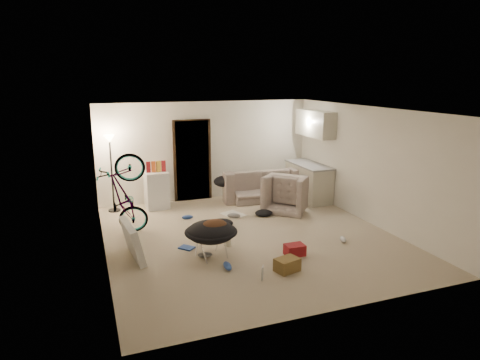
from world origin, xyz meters
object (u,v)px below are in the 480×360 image
object	(u,v)px
floor_lamp	(111,157)
bicycle	(125,213)
saucer_chair	(211,236)
tv_box	(132,241)
kitchen_counter	(308,182)
armchair	(289,196)
drink_case_b	(295,250)
sofa	(259,188)
drink_case_a	(287,265)
mini_fridge	(157,190)
juicer	(228,241)

from	to	relation	value
floor_lamp	bicycle	distance (m)	1.90
saucer_chair	tv_box	bearing A→B (deg)	161.72
kitchen_counter	armchair	size ratio (longest dim) A/B	1.52
kitchen_counter	drink_case_b	size ratio (longest dim) A/B	4.39
sofa	drink_case_a	world-z (taller)	sofa
floor_lamp	drink_case_a	bearing A→B (deg)	-60.88
drink_case_a	tv_box	bearing A→B (deg)	133.09
kitchen_counter	sofa	size ratio (longest dim) A/B	0.75
saucer_chair	drink_case_b	size ratio (longest dim) A/B	2.70
drink_case_b	saucer_chair	bearing A→B (deg)	164.42
tv_box	drink_case_b	distance (m)	2.86
bicycle	drink_case_b	xyz separation A→B (m)	(2.72, -2.10, -0.35)
drink_case_a	armchair	bearing A→B (deg)	46.86
armchair	tv_box	distance (m)	4.19
bicycle	saucer_chair	size ratio (longest dim) A/B	1.85
bicycle	saucer_chair	bearing A→B (deg)	-133.59
kitchen_counter	sofa	distance (m)	1.28
kitchen_counter	saucer_chair	world-z (taller)	kitchen_counter
floor_lamp	drink_case_b	size ratio (longest dim) A/B	5.29
mini_fridge	drink_case_b	bearing A→B (deg)	-65.37
floor_lamp	drink_case_a	world-z (taller)	floor_lamp
tv_box	kitchen_counter	bearing A→B (deg)	19.92
tv_box	juicer	size ratio (longest dim) A/B	4.81
drink_case_b	armchair	bearing A→B (deg)	66.48
kitchen_counter	juicer	xyz separation A→B (m)	(-2.99, -2.31, -0.36)
floor_lamp	kitchen_counter	world-z (taller)	floor_lamp
sofa	bicycle	world-z (taller)	bicycle
drink_case_a	drink_case_b	bearing A→B (deg)	36.20
kitchen_counter	tv_box	world-z (taller)	kitchen_counter
sofa	drink_case_a	bearing A→B (deg)	77.29
armchair	saucer_chair	xyz separation A→B (m)	(-2.56, -2.06, 0.07)
juicer	armchair	bearing A→B (deg)	38.00
sofa	armchair	distance (m)	1.15
sofa	tv_box	bearing A→B (deg)	41.64
kitchen_counter	floor_lamp	bearing A→B (deg)	172.34
juicer	floor_lamp	bearing A→B (deg)	121.88
mini_fridge	saucer_chair	bearing A→B (deg)	-84.67
saucer_chair	tv_box	size ratio (longest dim) A/B	0.93
bicycle	drink_case_a	world-z (taller)	bicycle
kitchen_counter	juicer	distance (m)	3.79
tv_box	drink_case_a	world-z (taller)	tv_box
mini_fridge	juicer	distance (m)	3.00
drink_case_a	juicer	bearing A→B (deg)	96.71
tv_box	armchair	bearing A→B (deg)	17.08
juicer	saucer_chair	bearing A→B (deg)	-137.46
armchair	bicycle	xyz separation A→B (m)	(-3.86, -0.39, 0.13)
drink_case_b	tv_box	bearing A→B (deg)	163.66
kitchen_counter	drink_case_b	bearing A→B (deg)	-122.65
drink_case_a	juicer	xyz separation A→B (m)	(-0.57, 1.36, -0.03)
bicycle	juicer	bearing A→B (deg)	-117.54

